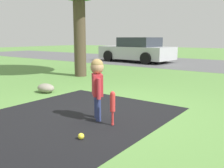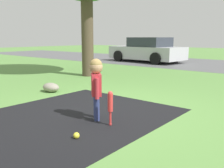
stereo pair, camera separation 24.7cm
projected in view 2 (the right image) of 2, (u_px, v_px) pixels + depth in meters
The scene contains 6 objects.
ground_plane at pixel (109, 110), 4.68m from camera, with size 60.00×60.00×0.00m, color #5B8C42.
child at pixel (96, 80), 4.03m from camera, with size 0.32×0.30×1.01m.
baseball_bat at pixel (110, 104), 3.79m from camera, with size 0.08×0.08×0.54m.
sports_ball at pixel (76, 135), 3.34m from camera, with size 0.09×0.09×0.09m.
parked_car at pixel (147, 50), 13.82m from camera, with size 4.22×2.32×1.35m.
edging_rock at pixel (51, 87), 6.22m from camera, with size 0.49×0.34×0.22m.
Camera 2 is at (2.93, -3.44, 1.34)m, focal length 40.00 mm.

